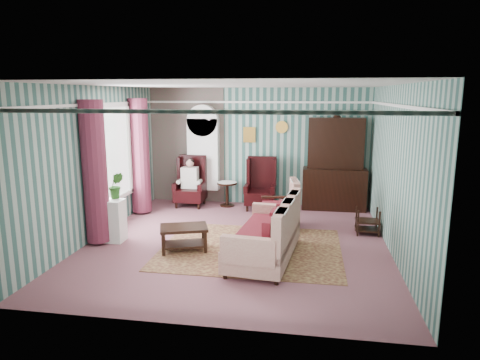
% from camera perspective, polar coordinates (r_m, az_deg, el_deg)
% --- Properties ---
extents(floor, '(6.00, 6.00, 0.00)m').
position_cam_1_polar(floor, '(8.14, -0.35, -8.30)').
color(floor, '#7F4A58').
rests_on(floor, ground).
extents(room_shell, '(5.53, 6.02, 2.91)m').
position_cam_1_polar(room_shell, '(7.99, -4.55, 6.07)').
color(room_shell, '#345F57').
rests_on(room_shell, ground).
extents(bookcase, '(0.80, 0.28, 2.24)m').
position_cam_1_polar(bookcase, '(10.84, -4.90, 2.74)').
color(bookcase, silver).
rests_on(bookcase, floor).
extents(dresser_hutch, '(1.50, 0.56, 2.36)m').
position_cam_1_polar(dresser_hutch, '(10.41, 12.57, 2.48)').
color(dresser_hutch, black).
rests_on(dresser_hutch, floor).
extents(wingback_left, '(0.76, 0.80, 1.25)m').
position_cam_1_polar(wingback_left, '(10.62, -6.67, -0.19)').
color(wingback_left, black).
rests_on(wingback_left, floor).
extents(wingback_right, '(0.76, 0.80, 1.25)m').
position_cam_1_polar(wingback_right, '(10.29, 2.75, -0.50)').
color(wingback_right, black).
rests_on(wingback_right, floor).
extents(seated_woman, '(0.44, 0.40, 1.18)m').
position_cam_1_polar(seated_woman, '(10.63, -6.67, -0.37)').
color(seated_woman, silver).
rests_on(seated_woman, floor).
extents(round_side_table, '(0.50, 0.50, 0.60)m').
position_cam_1_polar(round_side_table, '(10.63, -1.74, -1.90)').
color(round_side_table, black).
rests_on(round_side_table, floor).
extents(nest_table, '(0.45, 0.38, 0.54)m').
position_cam_1_polar(nest_table, '(8.89, 16.63, -5.25)').
color(nest_table, black).
rests_on(nest_table, floor).
extents(plant_stand, '(0.55, 0.35, 0.80)m').
position_cam_1_polar(plant_stand, '(8.47, -17.01, -5.18)').
color(plant_stand, silver).
rests_on(plant_stand, floor).
extents(rug, '(3.20, 2.60, 0.01)m').
position_cam_1_polar(rug, '(7.81, 1.47, -9.11)').
color(rug, '#461718').
rests_on(rug, floor).
extents(sofa, '(1.19, 2.20, 1.04)m').
position_cam_1_polar(sofa, '(7.20, 3.23, -6.60)').
color(sofa, beige).
rests_on(sofa, floor).
extents(floral_armchair, '(0.87, 0.95, 0.91)m').
position_cam_1_polar(floral_armchair, '(8.85, 5.19, -3.64)').
color(floral_armchair, '#C5B498').
rests_on(floral_armchair, floor).
extents(coffee_table, '(0.96, 0.78, 0.45)m').
position_cam_1_polar(coffee_table, '(7.73, -7.46, -7.73)').
color(coffee_table, black).
rests_on(coffee_table, floor).
extents(potted_plant_a, '(0.43, 0.40, 0.39)m').
position_cam_1_polar(potted_plant_a, '(8.26, -18.02, -1.41)').
color(potted_plant_a, '#184D1A').
rests_on(potted_plant_a, plant_stand).
extents(potted_plant_b, '(0.34, 0.31, 0.50)m').
position_cam_1_polar(potted_plant_b, '(8.39, -16.20, -0.69)').
color(potted_plant_b, '#1C5019').
rests_on(potted_plant_b, plant_stand).
extents(potted_plant_c, '(0.20, 0.20, 0.35)m').
position_cam_1_polar(potted_plant_c, '(8.38, -17.96, -1.36)').
color(potted_plant_c, '#22551A').
rests_on(potted_plant_c, plant_stand).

